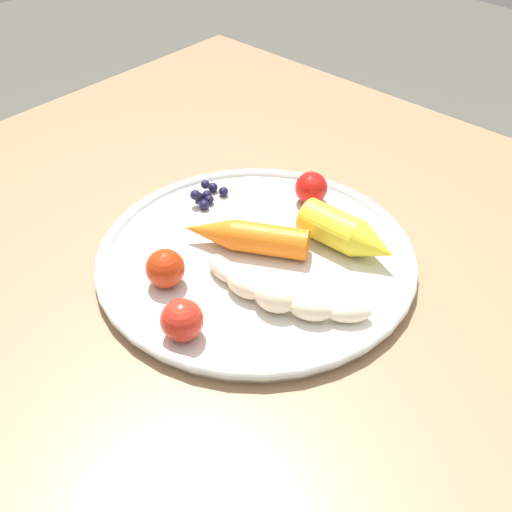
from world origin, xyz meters
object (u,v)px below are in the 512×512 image
blueberry_pile (207,194)px  tomato_near (165,268)px  carrot_yellow (349,235)px  dining_table (279,360)px  plate (256,258)px  banana (278,294)px  tomato_mid (182,320)px  tomato_far (311,188)px  carrot_orange (245,236)px

blueberry_pile → tomato_near: 0.15m
carrot_yellow → tomato_near: (-0.10, -0.16, -0.00)m
dining_table → tomato_near: (-0.09, -0.06, 0.11)m
plate → banana: bearing=-31.7°
tomato_mid → tomato_far: bearing=101.3°
tomato_near → blueberry_pile: bearing=120.0°
carrot_orange → tomato_mid: tomato_mid is taller
carrot_yellow → tomato_mid: same height
carrot_orange → banana: bearing=-26.9°
carrot_orange → tomato_far: 0.11m
blueberry_pile → tomato_mid: 0.22m
tomato_near → tomato_mid: bearing=-30.4°
dining_table → tomato_mid: (-0.03, -0.10, 0.11)m
carrot_orange → plate: bearing=-4.7°
tomato_near → tomato_far: bearing=85.6°
carrot_yellow → tomato_near: carrot_yellow is taller
dining_table → carrot_yellow: (0.01, 0.10, 0.11)m
dining_table → tomato_mid: bearing=-106.7°
dining_table → tomato_near: bearing=-146.2°
dining_table → carrot_orange: 0.14m
blueberry_pile → tomato_mid: size_ratio=1.20×
banana → tomato_near: (-0.10, -0.05, 0.01)m
banana → tomato_far: tomato_far is taller
banana → tomato_far: size_ratio=4.69×
tomato_near → tomato_mid: same height
dining_table → blueberry_pile: bearing=158.9°
plate → blueberry_pile: size_ratio=7.02×
carrot_yellow → tomato_near: size_ratio=2.80×
plate → tomato_far: tomato_far is taller
banana → tomato_near: tomato_near is taller
plate → tomato_near: bearing=-111.8°
carrot_orange → tomato_near: bearing=-102.0°
dining_table → banana: bearing=-64.1°
banana → carrot_yellow: size_ratio=1.61×
plate → carrot_orange: 0.03m
dining_table → tomato_mid: size_ratio=27.45×
dining_table → carrot_yellow: bearing=86.8°
dining_table → carrot_yellow: 0.15m
tomato_near → tomato_far: size_ratio=1.04×
carrot_yellow → tomato_mid: (-0.04, -0.20, -0.00)m
banana → carrot_orange: size_ratio=1.33×
carrot_orange → tomato_mid: size_ratio=3.34×
dining_table → plate: (-0.06, 0.03, 0.09)m
banana → carrot_orange: (-0.08, 0.04, 0.00)m
tomato_mid → carrot_yellow: bearing=79.8°
carrot_orange → tomato_far: bearing=91.9°
plate → tomato_near: tomato_near is taller
banana → tomato_mid: tomato_mid is taller
blueberry_pile → tomato_mid: tomato_mid is taller
banana → tomato_near: size_ratio=4.51×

